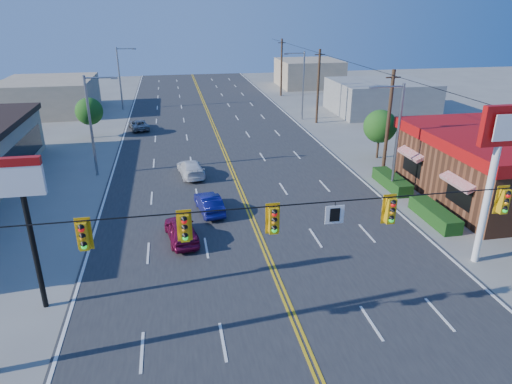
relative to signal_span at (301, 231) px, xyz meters
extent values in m
plane|color=gray|center=(0.12, 0.00, -4.89)|extent=(160.00, 160.00, 0.00)
cube|color=#2D2D30|center=(0.12, 20.00, -4.86)|extent=(20.00, 120.00, 0.06)
cylinder|color=black|center=(0.12, 0.00, 1.11)|extent=(24.00, 0.05, 0.05)
cube|color=white|center=(1.32, 0.00, 0.56)|extent=(0.75, 0.04, 0.75)
cube|color=#D89E0C|center=(-7.88, 0.00, 0.54)|extent=(0.55, 0.34, 1.25)
cube|color=#D89E0C|center=(-4.38, 0.00, 0.54)|extent=(0.55, 0.34, 1.25)
cube|color=#D89E0C|center=(-1.08, 0.00, 0.54)|extent=(0.55, 0.34, 1.25)
cube|color=#D89E0C|center=(3.62, 0.00, 0.54)|extent=(0.55, 0.34, 1.25)
cube|color=#D89E0C|center=(8.62, 0.00, 0.54)|extent=(0.55, 0.34, 1.25)
cube|color=#194214|center=(11.62, 12.00, -4.44)|extent=(1.20, 9.00, 0.90)
cylinder|color=white|center=(11.12, 4.00, -1.39)|extent=(0.36, 0.36, 7.00)
cube|color=#A50C0C|center=(11.12, 4.00, 2.61)|extent=(2.20, 0.36, 2.00)
cylinder|color=black|center=(-10.88, 4.00, -1.89)|extent=(0.24, 0.24, 6.00)
cube|color=white|center=(-10.88, 4.00, 1.31)|extent=(1.90, 0.30, 1.30)
cylinder|color=gray|center=(11.12, 14.00, -0.89)|extent=(0.20, 0.20, 8.00)
cylinder|color=gray|center=(10.02, 14.00, 2.91)|extent=(2.20, 0.12, 0.12)
cube|color=gray|center=(8.92, 14.00, 2.86)|extent=(0.50, 0.25, 0.15)
cylinder|color=gray|center=(11.12, 38.00, -0.89)|extent=(0.20, 0.20, 8.00)
cylinder|color=gray|center=(10.02, 38.00, 2.91)|extent=(2.20, 0.12, 0.12)
cube|color=gray|center=(8.92, 38.00, 2.86)|extent=(0.50, 0.25, 0.15)
cylinder|color=gray|center=(-10.88, 22.00, -0.89)|extent=(0.20, 0.20, 8.00)
cylinder|color=gray|center=(-9.78, 22.00, 2.91)|extent=(2.20, 0.12, 0.12)
cube|color=gray|center=(-8.68, 22.00, 2.86)|extent=(0.50, 0.25, 0.15)
cylinder|color=gray|center=(-10.88, 48.00, -0.89)|extent=(0.20, 0.20, 8.00)
cylinder|color=gray|center=(-9.78, 48.00, 2.91)|extent=(2.20, 0.12, 0.12)
cube|color=gray|center=(-8.68, 48.00, 2.86)|extent=(0.50, 0.25, 0.15)
cylinder|color=#47301E|center=(12.32, 18.00, -0.69)|extent=(0.28, 0.28, 8.40)
cylinder|color=#47301E|center=(12.32, 36.00, -0.69)|extent=(0.28, 0.28, 8.40)
cylinder|color=#47301E|center=(12.32, 54.00, -0.69)|extent=(0.28, 0.28, 8.40)
cylinder|color=#47301E|center=(13.62, 22.00, -3.84)|extent=(0.20, 0.20, 2.10)
sphere|color=#235B19|center=(13.62, 22.00, -1.95)|extent=(2.94, 2.94, 2.94)
cylinder|color=#47301E|center=(-12.88, 34.00, -3.89)|extent=(0.20, 0.20, 2.00)
sphere|color=#235B19|center=(-12.88, 34.00, -2.09)|extent=(2.80, 2.80, 2.80)
cube|color=gray|center=(22.12, 40.00, -2.89)|extent=(12.00, 10.00, 4.00)
cube|color=tan|center=(-19.88, 48.00, -2.79)|extent=(11.00, 12.00, 4.20)
cube|color=tan|center=(19.12, 62.00, -2.69)|extent=(10.00, 10.00, 4.40)
imported|color=maroon|center=(-4.46, 9.20, -4.21)|extent=(2.15, 4.17, 1.36)
imported|color=navy|center=(-2.50, 12.89, -4.26)|extent=(1.87, 3.94, 1.25)
imported|color=white|center=(-3.33, 20.25, -4.26)|extent=(2.29, 4.52, 1.26)
imported|color=gray|center=(-8.23, 36.39, -4.33)|extent=(2.63, 4.26, 1.10)
camera|label=1|loc=(-4.56, -15.00, 7.97)|focal=32.00mm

